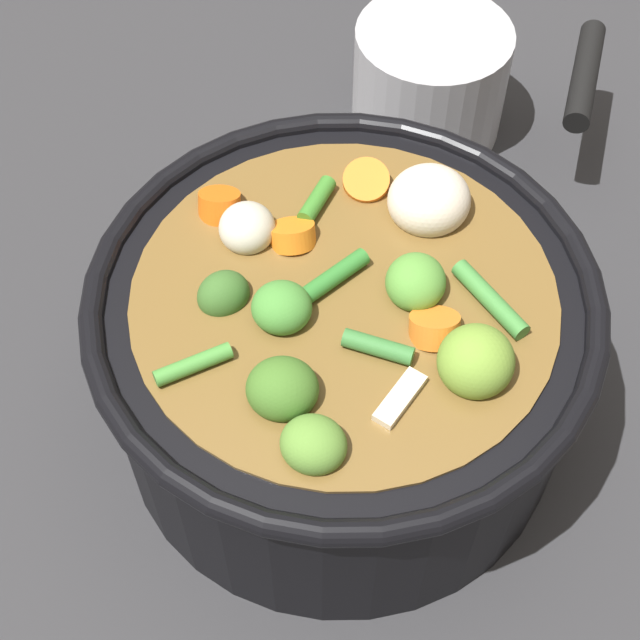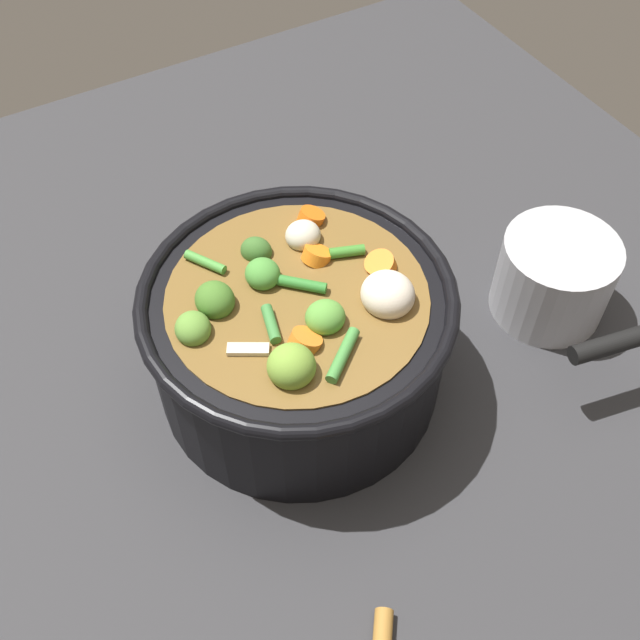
% 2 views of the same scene
% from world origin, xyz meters
% --- Properties ---
extents(ground_plane, '(1.10, 1.10, 0.00)m').
position_xyz_m(ground_plane, '(0.00, 0.00, 0.00)').
color(ground_plane, '#2D2D30').
extents(cooking_pot, '(0.28, 0.28, 0.15)m').
position_xyz_m(cooking_pot, '(-0.00, 0.00, 0.07)').
color(cooking_pot, black).
rests_on(cooking_pot, ground_plane).
extents(small_saucepan, '(0.13, 0.18, 0.09)m').
position_xyz_m(small_saucepan, '(-0.26, 0.05, 0.04)').
color(small_saucepan, '#ADADB2').
rests_on(small_saucepan, ground_plane).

